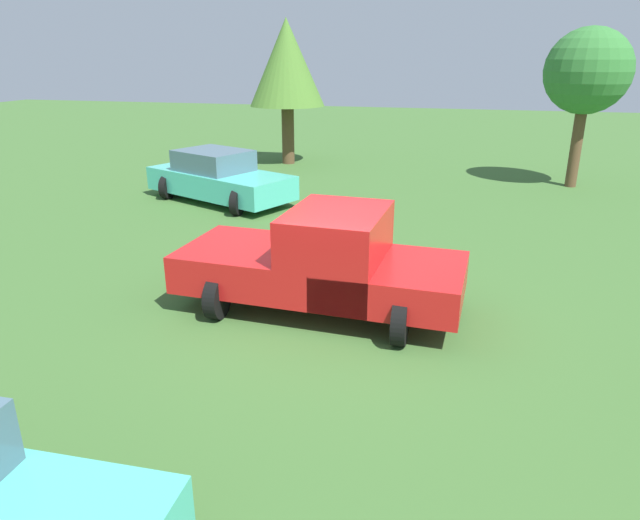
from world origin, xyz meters
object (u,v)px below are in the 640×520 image
sedan_near (219,178)px  tree_back_right (287,64)px  pickup_truck (327,260)px  tree_back_left (587,72)px

sedan_near → tree_back_right: tree_back_right is taller
tree_back_right → pickup_truck: bearing=-160.1°
pickup_truck → tree_back_left: 13.02m
pickup_truck → tree_back_left: tree_back_left is taller
pickup_truck → sedan_near: (6.70, 4.93, -0.20)m
sedan_near → tree_back_right: 7.21m
pickup_truck → sedan_near: 8.32m
pickup_truck → tree_back_right: 14.34m
sedan_near → tree_back_left: (4.73, -10.55, 2.92)m
sedan_near → tree_back_left: bearing=48.2°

